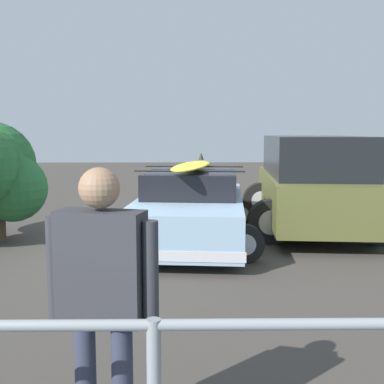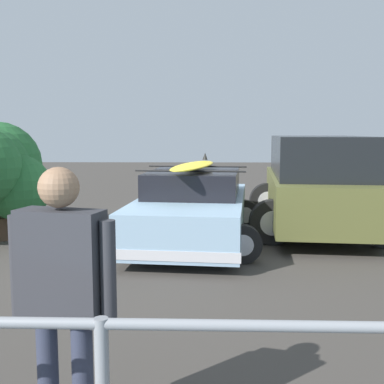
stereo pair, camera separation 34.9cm
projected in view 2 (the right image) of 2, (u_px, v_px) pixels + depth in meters
name	position (u px, v px, depth m)	size (l,w,h in m)	color
ground_plane	(177.00, 240.00, 8.56)	(44.00, 44.00, 0.02)	#423D38
sedan_car	(193.00, 208.00, 8.35)	(2.60, 4.29, 1.51)	#8CADC6
suv_car	(317.00, 182.00, 9.29)	(2.86, 4.70, 1.82)	brown
person_bystander	(62.00, 287.00, 2.72)	(0.65, 0.32, 1.71)	#33384C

